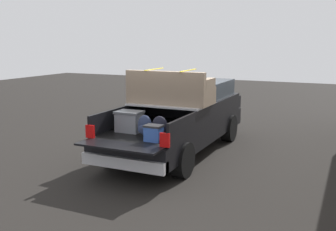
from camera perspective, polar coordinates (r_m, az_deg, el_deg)
ground_plane at (r=10.65m, az=1.38°, el=-5.28°), size 40.00×40.00×0.00m
pickup_truck at (r=10.73m, az=2.11°, el=0.03°), size 6.05×2.06×2.23m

